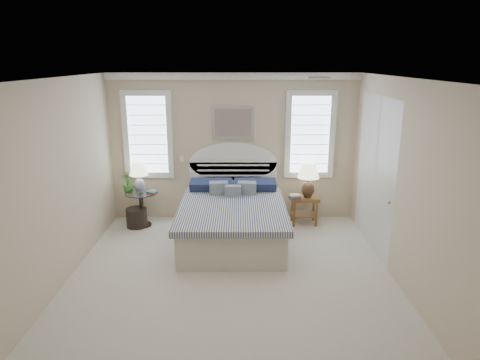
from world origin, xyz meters
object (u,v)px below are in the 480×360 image
Objects in this scene: side_table_left at (142,206)px; lamp_left at (139,174)px; bed at (233,217)px; nightstand_right at (304,204)px; floor_pot at (137,218)px; lamp_right at (308,177)px.

lamp_left is at bearing 111.03° from side_table_left.
bed is at bearing -19.74° from side_table_left.
side_table_left is at bearing 160.26° from bed.
lamp_left is at bearing 158.36° from bed.
nightstand_right is 3.05m from floor_pot.
floor_pot is 3.17m from lamp_right.
lamp_right reaches higher than side_table_left.
bed is 4.29× the size of lamp_left.
bed reaches higher than nightstand_right.
lamp_left reaches higher than nightstand_right.
side_table_left reaches higher than nightstand_right.
side_table_left is at bearing 27.00° from floor_pot.
side_table_left is at bearing -68.97° from lamp_left.
lamp_right is (3.02, -0.02, -0.04)m from lamp_left.
nightstand_right is 0.53m from lamp_right.
bed is 1.47m from nightstand_right.
floor_pot is at bearing -177.27° from nightstand_right.
floor_pot is at bearing -116.66° from lamp_left.
lamp_right reaches higher than floor_pot.
bed is 4.29× the size of nightstand_right.
lamp_left reaches higher than side_table_left.
floor_pot is at bearing -153.00° from side_table_left.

